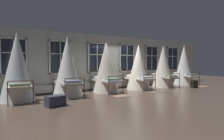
{
  "coord_description": "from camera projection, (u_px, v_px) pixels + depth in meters",
  "views": [
    {
      "loc": [
        -5.99,
        -8.09,
        1.56
      ],
      "look_at": [
        -0.71,
        0.28,
        1.13
      ],
      "focal_mm": 30.59,
      "sensor_mm": 36.0,
      "label": 1
    }
  ],
  "objects": [
    {
      "name": "cot_fourth",
      "position": [
        138.0,
        67.0,
        10.83
      ],
      "size": [
        1.35,
        1.88,
        2.53
      ],
      "rotation": [
        0.0,
        0.0,
        1.58
      ],
      "color": "#4C3323",
      "rests_on": "ground"
    },
    {
      "name": "cot_sixth",
      "position": [
        184.0,
        65.0,
        13.05
      ],
      "size": [
        1.35,
        1.87,
        2.68
      ],
      "rotation": [
        0.0,
        0.0,
        1.56
      ],
      "color": "#4C3323",
      "rests_on": "ground"
    },
    {
      "name": "cot_first",
      "position": [
        17.0,
        67.0,
        7.54
      ],
      "size": [
        1.35,
        1.87,
        2.73
      ],
      "rotation": [
        0.0,
        0.0,
        1.57
      ],
      "color": "#4C3323",
      "rests_on": "ground"
    },
    {
      "name": "back_wall_with_windows",
      "position": [
        112.0,
        62.0,
        11.24
      ],
      "size": [
        15.36,
        0.1,
        3.06
      ],
      "primitive_type": "cube",
      "color": "#B2B7AD",
      "rests_on": "ground"
    },
    {
      "name": "rug_sixth",
      "position": [
        202.0,
        86.0,
        11.98
      ],
      "size": [
        0.82,
        0.59,
        0.01
      ],
      "primitive_type": "cube",
      "rotation": [
        0.0,
        0.0,
        -0.04
      ],
      "color": "brown",
      "rests_on": "ground"
    },
    {
      "name": "ground",
      "position": [
        126.0,
        91.0,
        10.1
      ],
      "size": [
        28.72,
        28.72,
        0.0
      ],
      "primitive_type": "plane",
      "color": "#4C3D33"
    },
    {
      "name": "travel_trunk",
      "position": [
        56.0,
        101.0,
        6.66
      ],
      "size": [
        0.71,
        0.52,
        0.38
      ],
      "primitive_type": "cube",
      "rotation": [
        0.0,
        0.0,
        0.21
      ],
      "color": "#2D3342",
      "rests_on": "ground"
    },
    {
      "name": "cot_third",
      "position": [
        106.0,
        68.0,
        9.74
      ],
      "size": [
        1.35,
        1.88,
        2.59
      ],
      "rotation": [
        0.0,
        0.0,
        1.58
      ],
      "color": "#4C3323",
      "rests_on": "ground"
    },
    {
      "name": "window_bank",
      "position": [
        113.0,
        72.0,
        11.16
      ],
      "size": [
        11.45,
        0.1,
        2.55
      ],
      "color": "black",
      "rests_on": "ground"
    },
    {
      "name": "rug_fourth",
      "position": [
        154.0,
        92.0,
        9.78
      ],
      "size": [
        0.82,
        0.59,
        0.01
      ],
      "primitive_type": "cube",
      "rotation": [
        0.0,
        0.0,
        -0.03
      ],
      "color": "brown",
      "rests_on": "ground"
    },
    {
      "name": "cot_fifth",
      "position": [
        163.0,
        66.0,
        11.91
      ],
      "size": [
        1.35,
        1.87,
        2.59
      ],
      "rotation": [
        0.0,
        0.0,
        1.56
      ],
      "color": "#4C3323",
      "rests_on": "ground"
    },
    {
      "name": "rug_third",
      "position": [
        121.0,
        96.0,
        8.68
      ],
      "size": [
        0.81,
        0.57,
        0.01
      ],
      "primitive_type": "cube",
      "rotation": [
        0.0,
        0.0,
        0.02
      ],
      "color": "brown",
      "rests_on": "ground"
    },
    {
      "name": "cot_second",
      "position": [
        68.0,
        67.0,
        8.61
      ],
      "size": [
        1.35,
        1.88,
        2.7
      ],
      "rotation": [
        0.0,
        0.0,
        1.56
      ],
      "color": "#4C3323",
      "rests_on": "ground"
    },
    {
      "name": "suitcase_dark",
      "position": [
        194.0,
        84.0,
        11.4
      ],
      "size": [
        0.59,
        0.3,
        0.47
      ],
      "rotation": [
        0.0,
        0.0,
        0.17
      ],
      "color": "black",
      "rests_on": "ground"
    }
  ]
}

